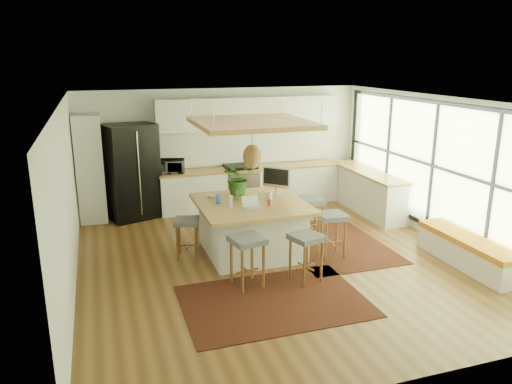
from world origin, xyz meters
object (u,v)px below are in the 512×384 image
object	(u,v)px
fridge	(132,176)
stool_right_back	(310,221)
stool_near_right	(306,259)
microwave	(172,165)
island	(251,228)
monitor	(276,180)
stool_left_side	(187,238)
laptop	(252,202)
stool_near_left	(247,264)
stool_right_front	(331,237)
island_plant	(238,181)

from	to	relation	value
fridge	stool_right_back	world-z (taller)	fridge
stool_near_right	microwave	distance (m)	4.37
island	stool_near_right	xyz separation A→B (m)	(0.45, -1.35, -0.11)
stool_near_right	monitor	world-z (taller)	monitor
stool_near_right	stool_left_side	distance (m)	2.17
laptop	monitor	xyz separation A→B (m)	(0.69, 0.71, 0.14)
island	stool_near_right	bearing A→B (deg)	-71.44
stool_near_left	stool_right_back	size ratio (longest dim) A/B	0.99
fridge	microwave	world-z (taller)	fridge
stool_near_left	stool_near_right	distance (m)	0.92
stool_near_right	stool_right_front	xyz separation A→B (m)	(0.82, 0.77, 0.00)
stool_near_left	microwave	bearing A→B (deg)	96.88
laptop	stool_near_left	bearing A→B (deg)	-114.70
island	laptop	bearing A→B (deg)	-105.42
stool_right_front	laptop	world-z (taller)	laptop
stool_left_side	island_plant	distance (m)	1.41
island	stool_near_right	world-z (taller)	island
island	stool_right_front	world-z (taller)	island
stool_right_back	microwave	distance (m)	3.34
stool_right_back	monitor	distance (m)	1.08
stool_right_front	stool_right_back	world-z (taller)	stool_right_back
microwave	stool_right_front	bearing A→B (deg)	-44.90
stool_near_left	stool_right_back	xyz separation A→B (m)	(1.74, 1.58, 0.00)
stool_right_back	island_plant	world-z (taller)	island_plant
stool_near_left	stool_right_front	xyz separation A→B (m)	(1.74, 0.68, 0.00)
island	stool_right_back	distance (m)	1.32
stool_right_back	microwave	world-z (taller)	microwave
stool_near_right	stool_left_side	size ratio (longest dim) A/B	1.09
stool_right_front	laptop	size ratio (longest dim) A/B	2.59
stool_near_right	stool_left_side	world-z (taller)	stool_near_right
stool_near_right	microwave	size ratio (longest dim) A/B	1.45
island_plant	microwave	bearing A→B (deg)	112.30
stool_left_side	monitor	bearing A→B (deg)	7.49
fridge	laptop	xyz separation A→B (m)	(1.73, -3.03, 0.12)
stool_left_side	microwave	xyz separation A→B (m)	(0.18, 2.57, 0.75)
stool_near_right	island_plant	world-z (taller)	island_plant
stool_right_back	stool_left_side	bearing A→B (deg)	-175.61
stool_near_right	stool_right_back	distance (m)	1.87
island	monitor	bearing A→B (deg)	32.01
stool_right_back	monitor	size ratio (longest dim) A/B	1.47
fridge	stool_near_right	bearing A→B (deg)	-79.29
stool_near_left	microwave	size ratio (longest dim) A/B	1.52
stool_left_side	stool_right_front	bearing A→B (deg)	-16.86
stool_near_left	fridge	bearing A→B (deg)	108.99
island	stool_near_left	size ratio (longest dim) A/B	2.33
island	island_plant	xyz separation A→B (m)	(-0.07, 0.59, 0.71)
fridge	stool_right_front	size ratio (longest dim) A/B	2.62
stool_right_front	island_plant	xyz separation A→B (m)	(-1.34, 1.17, 0.82)
stool_right_back	monitor	world-z (taller)	monitor
laptop	microwave	world-z (taller)	microwave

